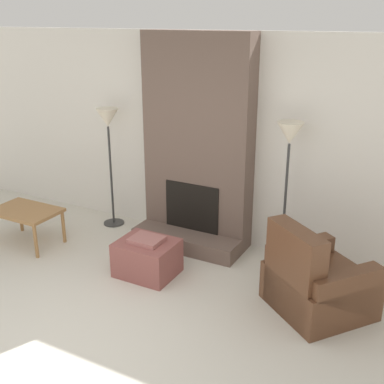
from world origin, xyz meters
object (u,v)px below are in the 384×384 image
at_px(side_table, 26,214).
at_px(floor_lamp_right, 289,146).
at_px(armchair, 314,284).
at_px(ottoman, 147,257).
at_px(floor_lamp_left, 108,128).

xyz_separation_m(side_table, floor_lamp_right, (3.02, 1.02, 1.01)).
bearing_deg(armchair, side_table, 41.81).
bearing_deg(floor_lamp_right, ottoman, -142.58).
distance_m(floor_lamp_left, floor_lamp_right, 2.44).
height_order(ottoman, armchair, armchair).
height_order(ottoman, side_table, side_table).
relative_size(armchair, floor_lamp_right, 0.71).
xyz_separation_m(armchair, floor_lamp_right, (-0.58, 0.79, 1.14)).
xyz_separation_m(floor_lamp_left, floor_lamp_right, (2.44, 0.00, 0.06)).
xyz_separation_m(armchair, floor_lamp_left, (-3.02, 0.79, 1.08)).
relative_size(floor_lamp_left, floor_lamp_right, 0.96).
bearing_deg(floor_lamp_right, side_table, -161.36).
relative_size(side_table, floor_lamp_right, 0.50).
distance_m(side_table, floor_lamp_left, 1.52).
height_order(armchair, side_table, armchair).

